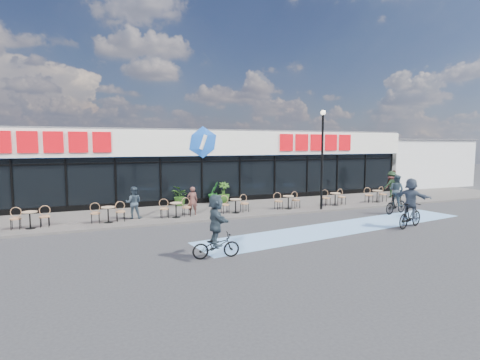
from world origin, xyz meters
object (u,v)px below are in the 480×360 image
(potted_plant_right, at_px, (224,192))
(pedestrian_a, at_px, (392,186))
(potted_plant_left, at_px, (181,196))
(potted_plant_mid, at_px, (214,193))
(lamp_post, at_px, (322,151))
(patron_left, at_px, (192,201))
(pedestrian_c, at_px, (392,184))
(pedestrian_b, at_px, (393,184))
(patron_right, at_px, (134,203))
(cyclist_b, at_px, (396,198))
(cyclist_a, at_px, (411,205))

(potted_plant_right, height_order, pedestrian_a, pedestrian_a)
(potted_plant_left, bearing_deg, potted_plant_mid, 2.59)
(lamp_post, height_order, potted_plant_mid, lamp_post)
(patron_left, height_order, pedestrian_c, pedestrian_c)
(pedestrian_b, bearing_deg, potted_plant_mid, 79.91)
(potted_plant_right, xyz_separation_m, patron_right, (-5.69, -2.87, 0.14))
(pedestrian_c, bearing_deg, cyclist_b, 48.80)
(patron_left, relative_size, cyclist_b, 0.69)
(potted_plant_right, bearing_deg, potted_plant_left, -179.73)
(pedestrian_b, bearing_deg, pedestrian_a, 83.72)
(cyclist_b, bearing_deg, patron_left, 161.45)
(potted_plant_mid, distance_m, potted_plant_right, 0.64)
(potted_plant_right, relative_size, pedestrian_b, 0.70)
(patron_right, bearing_deg, pedestrian_a, -163.82)
(patron_left, xyz_separation_m, pedestrian_c, (14.10, 0.90, 0.16))
(potted_plant_mid, bearing_deg, pedestrian_a, -10.45)
(potted_plant_mid, distance_m, cyclist_a, 11.08)
(pedestrian_a, distance_m, cyclist_a, 9.21)
(patron_right, xyz_separation_m, cyclist_a, (11.10, -6.33, 0.13))
(lamp_post, xyz_separation_m, potted_plant_mid, (-4.81, 4.31, -2.55))
(potted_plant_right, bearing_deg, patron_right, -153.26)
(cyclist_b, bearing_deg, lamp_post, 145.58)
(patron_right, xyz_separation_m, cyclist_b, (13.07, -3.55, -0.00))
(patron_left, bearing_deg, pedestrian_a, -165.94)
(potted_plant_mid, bearing_deg, pedestrian_b, -10.41)
(lamp_post, relative_size, potted_plant_right, 4.25)
(potted_plant_right, bearing_deg, cyclist_a, -59.57)
(potted_plant_left, relative_size, potted_plant_right, 0.92)
(pedestrian_c, height_order, cyclist_b, cyclist_b)
(lamp_post, distance_m, patron_right, 10.25)
(patron_right, bearing_deg, potted_plant_left, -122.75)
(lamp_post, height_order, pedestrian_c, lamp_post)
(cyclist_b, bearing_deg, potted_plant_mid, 140.91)
(patron_left, relative_size, pedestrian_c, 0.81)
(potted_plant_mid, xyz_separation_m, pedestrian_b, (12.06, -2.22, 0.26))
(cyclist_a, xyz_separation_m, cyclist_b, (1.96, 2.78, -0.14))
(potted_plant_right, bearing_deg, pedestrian_b, -10.59)
(lamp_post, height_order, patron_left, lamp_post)
(lamp_post, relative_size, patron_right, 3.49)
(cyclist_b, bearing_deg, potted_plant_left, 147.51)
(lamp_post, xyz_separation_m, cyclist_a, (1.23, -4.97, -2.30))
(potted_plant_left, bearing_deg, pedestrian_a, -8.57)
(potted_plant_left, distance_m, cyclist_a, 12.26)
(potted_plant_left, relative_size, patron_right, 0.75)
(patron_right, relative_size, pedestrian_c, 0.88)
(pedestrian_c, bearing_deg, potted_plant_left, -7.38)
(potted_plant_mid, height_order, patron_right, patron_right)
(potted_plant_mid, relative_size, cyclist_b, 0.63)
(potted_plant_right, distance_m, pedestrian_c, 11.50)
(cyclist_a, relative_size, cyclist_b, 1.07)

